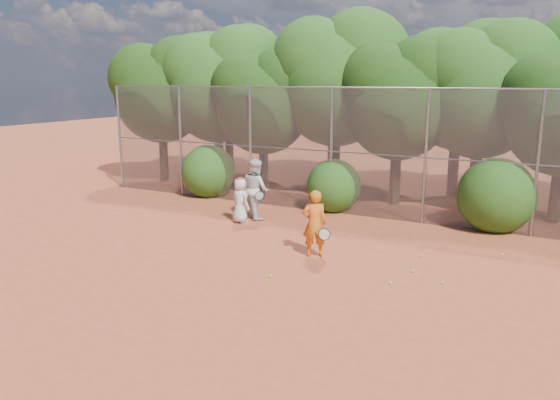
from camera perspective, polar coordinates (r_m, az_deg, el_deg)
The scene contains 23 objects.
ground at distance 12.32m, azimuth -1.32°, elevation -7.74°, with size 80.00×80.00×0.00m, color #AC4626.
fence_back at distance 17.23m, azimuth 8.08°, elevation 5.05°, with size 20.05×0.09×4.03m.
tree_0 at distance 23.58m, azimuth -12.21°, elevation 11.48°, with size 4.38×3.81×6.00m.
tree_1 at distance 22.47m, azimuth -6.37°, elevation 12.23°, with size 4.64×4.03×6.35m.
tree_2 at distance 20.57m, azimuth -1.59°, elevation 10.66°, with size 3.99×3.47×5.47m.
tree_3 at distance 20.38m, azimuth 6.15°, elevation 12.86°, with size 4.89×4.26×6.70m.
tree_4 at distance 19.02m, azimuth 12.52°, elevation 10.74°, with size 4.19×3.64×5.73m.
tree_5 at distance 19.30m, azimuth 20.53°, elevation 11.13°, with size 4.51×3.92×6.17m.
tree_9 at distance 24.94m, azimuth -5.30°, elevation 12.69°, with size 4.83×4.20×6.62m.
tree_10 at distance 22.80m, azimuth 5.89°, elevation 13.41°, with size 5.15×4.48×7.06m.
tree_11 at distance 21.03m, azimuth 18.41°, elevation 11.66°, with size 4.64×4.03×6.35m.
bush_0 at distance 20.36m, azimuth -7.49°, elevation 3.22°, with size 2.00×2.00×2.00m, color #204B12.
bush_1 at distance 18.00m, azimuth 5.66°, elevation 1.72°, with size 1.80×1.80×1.80m, color #204B12.
bush_2 at distance 16.77m, azimuth 21.69°, elevation 0.77°, with size 2.20×2.20×2.20m, color #204B12.
player_yellow at distance 13.32m, azimuth 3.62°, elevation -2.46°, with size 0.87×0.66×1.65m.
player_teen at distance 16.48m, azimuth -4.17°, elevation -0.01°, with size 0.78×0.64×1.39m.
player_white at distance 16.92m, azimuth -2.53°, elevation 1.18°, with size 1.15×1.10×1.86m.
ball_0 at distance 12.22m, azimuth 16.60°, elevation -8.28°, with size 0.07×0.07×0.07m, color #C8D526.
ball_1 at distance 13.85m, azimuth 14.54°, elevation -5.67°, with size 0.07×0.07×0.07m, color #C8D526.
ball_2 at distance 11.94m, azimuth 11.46°, elevation -8.49°, with size 0.07×0.07×0.07m, color #C8D526.
ball_3 at distance 12.75m, azimuth 13.74°, elevation -7.24°, with size 0.07×0.07×0.07m, color #C8D526.
ball_4 at distance 12.10m, azimuth -1.04°, elevation -7.94°, with size 0.07×0.07×0.07m, color #C8D526.
ball_5 at distance 14.59m, azimuth 22.22°, elevation -5.29°, with size 0.07×0.07×0.07m, color #C8D526.
Camera 1 is at (5.64, -10.08, 4.28)m, focal length 35.00 mm.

